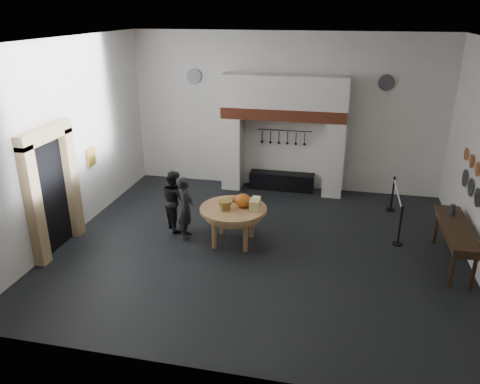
% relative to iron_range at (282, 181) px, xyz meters
% --- Properties ---
extents(floor, '(9.00, 8.00, 0.02)m').
position_rel_iron_range_xyz_m(floor, '(0.00, -3.72, -0.25)').
color(floor, black).
rests_on(floor, ground).
extents(ceiling, '(9.00, 8.00, 0.02)m').
position_rel_iron_range_xyz_m(ceiling, '(0.00, -3.72, 4.25)').
color(ceiling, silver).
rests_on(ceiling, wall_back).
extents(wall_back, '(9.00, 0.02, 4.50)m').
position_rel_iron_range_xyz_m(wall_back, '(0.00, 0.28, 2.00)').
color(wall_back, silver).
rests_on(wall_back, floor).
extents(wall_front, '(9.00, 0.02, 4.50)m').
position_rel_iron_range_xyz_m(wall_front, '(0.00, -7.72, 2.00)').
color(wall_front, silver).
rests_on(wall_front, floor).
extents(wall_left, '(0.02, 8.00, 4.50)m').
position_rel_iron_range_xyz_m(wall_left, '(-4.50, -3.72, 2.00)').
color(wall_left, silver).
rests_on(wall_left, floor).
extents(chimney_pier_left, '(0.55, 0.70, 2.15)m').
position_rel_iron_range_xyz_m(chimney_pier_left, '(-1.48, -0.07, 0.82)').
color(chimney_pier_left, silver).
rests_on(chimney_pier_left, floor).
extents(chimney_pier_right, '(0.55, 0.70, 2.15)m').
position_rel_iron_range_xyz_m(chimney_pier_right, '(1.48, -0.07, 0.82)').
color(chimney_pier_right, silver).
rests_on(chimney_pier_right, floor).
extents(hearth_brick_band, '(3.50, 0.72, 0.32)m').
position_rel_iron_range_xyz_m(hearth_brick_band, '(0.00, -0.07, 2.06)').
color(hearth_brick_band, '#9E442B').
rests_on(hearth_brick_band, chimney_pier_left).
extents(chimney_hood, '(3.50, 0.70, 0.90)m').
position_rel_iron_range_xyz_m(chimney_hood, '(0.00, -0.07, 2.67)').
color(chimney_hood, silver).
rests_on(chimney_hood, hearth_brick_band).
extents(iron_range, '(1.90, 0.45, 0.50)m').
position_rel_iron_range_xyz_m(iron_range, '(0.00, 0.00, 0.00)').
color(iron_range, black).
rests_on(iron_range, floor).
extents(utensil_rail, '(1.60, 0.02, 0.02)m').
position_rel_iron_range_xyz_m(utensil_rail, '(0.00, 0.20, 1.50)').
color(utensil_rail, black).
rests_on(utensil_rail, wall_back).
extents(door_recess, '(0.04, 1.10, 2.50)m').
position_rel_iron_range_xyz_m(door_recess, '(-4.47, -4.72, 1.00)').
color(door_recess, black).
rests_on(door_recess, floor).
extents(door_jamb_near, '(0.22, 0.30, 2.60)m').
position_rel_iron_range_xyz_m(door_jamb_near, '(-4.38, -5.42, 1.05)').
color(door_jamb_near, tan).
rests_on(door_jamb_near, floor).
extents(door_jamb_far, '(0.22, 0.30, 2.60)m').
position_rel_iron_range_xyz_m(door_jamb_far, '(-4.38, -4.02, 1.05)').
color(door_jamb_far, tan).
rests_on(door_jamb_far, floor).
extents(door_lintel, '(0.22, 1.70, 0.30)m').
position_rel_iron_range_xyz_m(door_lintel, '(-4.38, -4.72, 2.40)').
color(door_lintel, tan).
rests_on(door_lintel, door_jamb_near).
extents(wall_plaque, '(0.05, 0.34, 0.44)m').
position_rel_iron_range_xyz_m(wall_plaque, '(-4.45, -2.92, 1.35)').
color(wall_plaque, gold).
rests_on(wall_plaque, wall_left).
extents(work_table, '(1.88, 1.88, 0.07)m').
position_rel_iron_range_xyz_m(work_table, '(-0.64, -3.62, 0.59)').
color(work_table, tan).
rests_on(work_table, floor).
extents(pumpkin, '(0.36, 0.36, 0.31)m').
position_rel_iron_range_xyz_m(pumpkin, '(-0.44, -3.52, 0.78)').
color(pumpkin, '#E34D20').
rests_on(pumpkin, work_table).
extents(cheese_block_big, '(0.22, 0.22, 0.24)m').
position_rel_iron_range_xyz_m(cheese_block_big, '(-0.14, -3.67, 0.74)').
color(cheese_block_big, '#DCCC84').
rests_on(cheese_block_big, work_table).
extents(cheese_block_small, '(0.18, 0.18, 0.20)m').
position_rel_iron_range_xyz_m(cheese_block_small, '(-0.16, -3.37, 0.72)').
color(cheese_block_small, '#FEED97').
rests_on(cheese_block_small, work_table).
extents(wicker_basket, '(0.40, 0.40, 0.22)m').
position_rel_iron_range_xyz_m(wicker_basket, '(-0.79, -3.77, 0.73)').
color(wicker_basket, olive).
rests_on(wicker_basket, work_table).
extents(bread_loaf, '(0.31, 0.18, 0.13)m').
position_rel_iron_range_xyz_m(bread_loaf, '(-0.74, -3.27, 0.69)').
color(bread_loaf, '#966235').
rests_on(bread_loaf, work_table).
extents(visitor_near, '(0.46, 0.61, 1.51)m').
position_rel_iron_range_xyz_m(visitor_near, '(-1.79, -3.61, 0.51)').
color(visitor_near, black).
rests_on(visitor_near, floor).
extents(visitor_far, '(0.89, 0.92, 1.49)m').
position_rel_iron_range_xyz_m(visitor_far, '(-2.19, -3.21, 0.49)').
color(visitor_far, black).
rests_on(visitor_far, floor).
extents(side_table, '(0.55, 2.20, 0.06)m').
position_rel_iron_range_xyz_m(side_table, '(4.10, -3.61, 0.62)').
color(side_table, '#352213').
rests_on(side_table, floor).
extents(pewter_jug, '(0.12, 0.12, 0.22)m').
position_rel_iron_range_xyz_m(pewter_jug, '(4.10, -3.01, 0.76)').
color(pewter_jug, '#4D4E53').
rests_on(pewter_jug, side_table).
extents(copper_pan_b, '(0.03, 0.32, 0.32)m').
position_rel_iron_range_xyz_m(copper_pan_b, '(4.46, -2.97, 1.70)').
color(copper_pan_b, '#C6662D').
rests_on(copper_pan_b, wall_right).
extents(copper_pan_c, '(0.03, 0.30, 0.30)m').
position_rel_iron_range_xyz_m(copper_pan_c, '(4.46, -2.42, 1.70)').
color(copper_pan_c, '#C6662D').
rests_on(copper_pan_c, wall_right).
extents(copper_pan_d, '(0.03, 0.28, 0.28)m').
position_rel_iron_range_xyz_m(copper_pan_d, '(4.46, -1.87, 1.70)').
color(copper_pan_d, '#C6662D').
rests_on(copper_pan_d, wall_right).
extents(pewter_plate_left, '(0.03, 0.40, 0.40)m').
position_rel_iron_range_xyz_m(pewter_plate_left, '(4.46, -3.32, 1.20)').
color(pewter_plate_left, '#4C4C51').
rests_on(pewter_plate_left, wall_right).
extents(pewter_plate_mid, '(0.03, 0.40, 0.40)m').
position_rel_iron_range_xyz_m(pewter_plate_mid, '(4.46, -2.72, 1.20)').
color(pewter_plate_mid, '#4C4C51').
rests_on(pewter_plate_mid, wall_right).
extents(pewter_plate_right, '(0.03, 0.40, 0.40)m').
position_rel_iron_range_xyz_m(pewter_plate_right, '(4.46, -2.12, 1.20)').
color(pewter_plate_right, '#4C4C51').
rests_on(pewter_plate_right, wall_right).
extents(pewter_plate_back_left, '(0.44, 0.03, 0.44)m').
position_rel_iron_range_xyz_m(pewter_plate_back_left, '(-2.70, 0.24, 2.95)').
color(pewter_plate_back_left, '#4C4C51').
rests_on(pewter_plate_back_left, wall_back).
extents(pewter_plate_back_right, '(0.44, 0.03, 0.44)m').
position_rel_iron_range_xyz_m(pewter_plate_back_right, '(2.70, 0.24, 2.95)').
color(pewter_plate_back_right, '#4C4C51').
rests_on(pewter_plate_back_right, wall_back).
extents(barrier_post_near, '(0.05, 0.05, 0.90)m').
position_rel_iron_range_xyz_m(barrier_post_near, '(3.09, -2.92, 0.20)').
color(barrier_post_near, black).
rests_on(barrier_post_near, floor).
extents(barrier_post_far, '(0.05, 0.05, 0.90)m').
position_rel_iron_range_xyz_m(barrier_post_far, '(3.09, -0.92, 0.20)').
color(barrier_post_far, black).
rests_on(barrier_post_far, floor).
extents(barrier_rope, '(0.04, 2.00, 0.04)m').
position_rel_iron_range_xyz_m(barrier_rope, '(3.09, -1.92, 0.60)').
color(barrier_rope, silver).
rests_on(barrier_rope, barrier_post_near).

